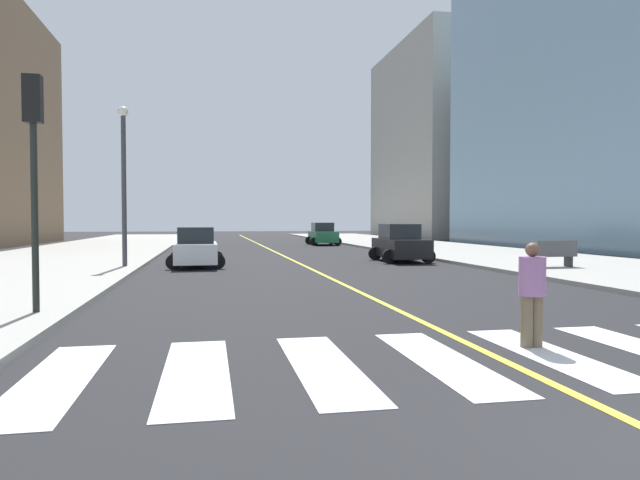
% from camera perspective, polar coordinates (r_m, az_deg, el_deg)
% --- Properties ---
extents(sidewalk_kerb_east, '(10.00, 120.00, 0.15)m').
position_cam_1_polar(sidewalk_kerb_east, '(29.22, 23.52, -2.19)').
color(sidewalk_kerb_east, '#9E9B93').
rests_on(sidewalk_kerb_east, ground).
extents(sidewalk_kerb_west, '(10.00, 120.00, 0.15)m').
position_cam_1_polar(sidewalk_kerb_west, '(25.37, -29.05, -2.87)').
color(sidewalk_kerb_west, '#9E9B93').
rests_on(sidewalk_kerb_west, ground).
extents(crosswalk_paint, '(13.50, 4.00, 0.01)m').
position_cam_1_polar(crosswalk_paint, '(9.34, 17.16, -11.08)').
color(crosswalk_paint, silver).
rests_on(crosswalk_paint, ground).
extents(lane_divider_paint, '(0.16, 80.00, 0.01)m').
position_cam_1_polar(lane_divider_paint, '(44.29, -5.33, -0.77)').
color(lane_divider_paint, yellow).
rests_on(lane_divider_paint, ground).
extents(parking_garage_concrete, '(18.00, 24.00, 24.49)m').
position_cam_1_polar(parking_garage_concrete, '(78.41, 13.96, 9.32)').
color(parking_garage_concrete, '#9E9B93').
rests_on(parking_garage_concrete, ground).
extents(car_black_nearest, '(2.75, 4.34, 1.92)m').
position_cam_1_polar(car_black_nearest, '(29.63, 7.98, -0.40)').
color(car_black_nearest, black).
rests_on(car_black_nearest, ground).
extents(car_green_second, '(2.71, 4.32, 1.92)m').
position_cam_1_polar(car_green_second, '(49.34, 0.29, 0.55)').
color(car_green_second, '#236B42').
rests_on(car_green_second, ground).
extents(car_white_third, '(2.54, 4.05, 1.80)m').
position_cam_1_polar(car_white_third, '(26.36, -12.20, -0.83)').
color(car_white_third, silver).
rests_on(car_white_third, ground).
extents(traffic_light_far_corner, '(0.36, 0.41, 5.00)m').
position_cam_1_polar(traffic_light_far_corner, '(13.66, -26.55, 8.28)').
color(traffic_light_far_corner, black).
rests_on(traffic_light_far_corner, sidewalk_kerb_west).
extents(park_bench, '(1.81, 0.60, 1.12)m').
position_cam_1_polar(park_bench, '(25.95, 22.34, -1.31)').
color(park_bench, '#47474C').
rests_on(park_bench, sidewalk_kerb_east).
extents(pedestrian_crossing, '(0.43, 0.43, 1.74)m').
position_cam_1_polar(pedestrian_crossing, '(10.10, 20.30, -4.67)').
color(pedestrian_crossing, brown).
rests_on(pedestrian_crossing, ground).
extents(street_lamp, '(0.44, 0.44, 6.81)m').
position_cam_1_polar(street_lamp, '(25.99, -18.90, 6.49)').
color(street_lamp, '#38383D').
rests_on(street_lamp, sidewalk_kerb_west).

